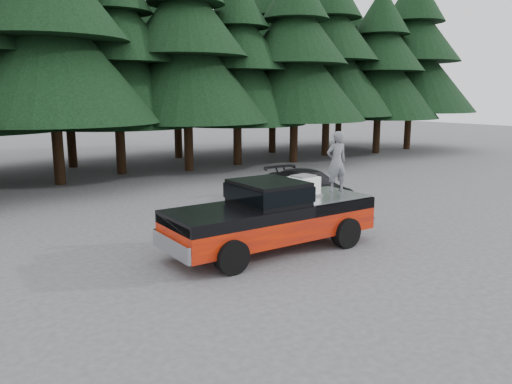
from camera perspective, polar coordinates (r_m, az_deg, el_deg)
ground at (r=12.43m, az=-1.03°, el=-8.47°), size 120.00×120.00×0.00m
pickup_truck at (r=13.49m, az=1.75°, el=-3.93°), size 6.00×2.04×1.33m
truck_cab at (r=13.22m, az=1.42°, el=0.02°), size 1.66×1.90×0.59m
air_compressor at (r=14.13m, az=5.41°, el=0.59°), size 0.86×0.75×0.54m
man_on_bed at (r=14.83m, az=9.18°, el=3.44°), size 0.72×0.55×1.79m
parked_car at (r=19.64m, az=6.10°, el=0.65°), size 1.84×4.33×1.24m
treeline at (r=28.08m, az=-20.95°, el=17.69°), size 60.15×16.05×17.50m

